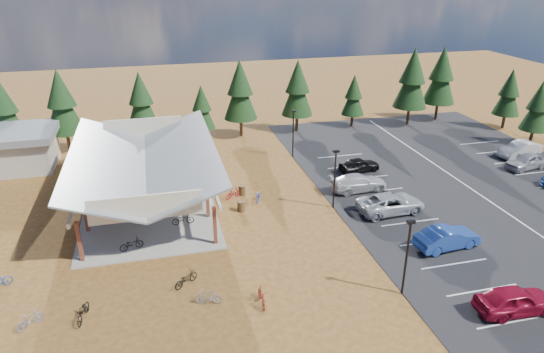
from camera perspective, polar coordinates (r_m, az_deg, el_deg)
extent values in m
plane|color=#593817|center=(38.08, 1.18, -5.84)|extent=(140.00, 140.00, 0.00)
cube|color=black|center=(48.17, 21.92, -1.03)|extent=(27.00, 44.00, 0.04)
cube|color=gray|center=(43.21, -14.26, -2.77)|extent=(10.60, 18.60, 0.10)
cube|color=#5C2E1A|center=(35.49, -21.72, -7.10)|extent=(0.25, 0.25, 3.00)
cube|color=#5C2E1A|center=(39.16, -21.10, -4.03)|extent=(0.25, 0.25, 3.00)
cube|color=#5C2E1A|center=(42.93, -20.59, -1.49)|extent=(0.25, 0.25, 3.00)
cube|color=#5C2E1A|center=(46.77, -20.16, 0.63)|extent=(0.25, 0.25, 3.00)
cube|color=#5C2E1A|center=(50.67, -19.80, 2.43)|extent=(0.25, 0.25, 3.00)
cube|color=#5C2E1A|center=(35.19, -6.74, -5.68)|extent=(0.25, 0.25, 3.00)
cube|color=#5C2E1A|center=(38.89, -7.61, -2.72)|extent=(0.25, 0.25, 3.00)
cube|color=#5C2E1A|center=(42.69, -8.31, -0.29)|extent=(0.25, 0.25, 3.00)
cube|color=#5C2E1A|center=(46.55, -8.90, 1.75)|extent=(0.25, 0.25, 3.00)
cube|color=#5C2E1A|center=(50.47, -9.40, 3.47)|extent=(0.25, 0.25, 3.00)
cube|color=beige|center=(42.41, -21.41, 0.29)|extent=(0.22, 18.00, 0.35)
cube|color=beige|center=(42.14, -7.89, 1.63)|extent=(0.22, 18.00, 0.35)
cube|color=slate|center=(41.83, -18.75, 1.71)|extent=(5.85, 19.40, 2.13)
cube|color=slate|center=(41.67, -10.82, 2.50)|extent=(5.85, 19.40, 2.13)
cube|color=beige|center=(33.43, -14.62, -3.53)|extent=(7.50, 0.15, 1.80)
cube|color=beige|center=(50.20, -14.89, 5.65)|extent=(7.50, 0.15, 1.80)
cube|color=#ADA593|center=(54.92, -29.35, 2.33)|extent=(10.00, 6.00, 3.20)
cylinder|color=black|center=(30.62, 15.51, -9.36)|extent=(0.14, 0.14, 5.00)
cube|color=black|center=(29.35, 16.04, -5.17)|extent=(0.50, 0.25, 0.18)
cylinder|color=black|center=(40.10, 7.36, -0.45)|extent=(0.14, 0.14, 5.00)
cube|color=black|center=(39.14, 7.55, 2.96)|extent=(0.50, 0.25, 0.18)
cylinder|color=black|center=(50.66, 2.50, 4.93)|extent=(0.14, 0.14, 5.00)
cube|color=black|center=(49.90, 2.55, 7.71)|extent=(0.50, 0.25, 0.18)
cylinder|color=#51381D|center=(40.14, -3.68, -3.51)|extent=(0.60, 0.60, 0.90)
cylinder|color=#51381D|center=(42.90, -3.54, -1.63)|extent=(0.60, 0.60, 0.90)
cylinder|color=#382314|center=(59.25, -28.22, 3.33)|extent=(0.36, 0.36, 1.97)
cone|color=black|center=(58.34, -28.85, 6.41)|extent=(3.47, 3.47, 4.73)
cone|color=black|center=(57.88, -29.23, 8.27)|extent=(2.68, 2.68, 3.55)
cylinder|color=#382314|center=(57.29, -22.82, 3.82)|extent=(0.36, 0.36, 2.20)
cone|color=black|center=(56.25, -23.42, 7.39)|extent=(3.86, 3.86, 5.27)
cone|color=black|center=(55.75, -23.78, 9.55)|extent=(2.99, 2.99, 3.95)
cylinder|color=#382314|center=(57.43, -14.75, 4.86)|extent=(0.36, 0.36, 1.99)
cone|color=black|center=(56.48, -15.10, 8.10)|extent=(3.49, 3.49, 4.77)
cone|color=black|center=(56.01, -15.32, 10.05)|extent=(2.70, 2.70, 3.57)
cylinder|color=#382314|center=(56.50, -8.07, 4.91)|extent=(0.36, 0.36, 1.61)
cone|color=black|center=(55.70, -8.23, 7.57)|extent=(2.83, 2.83, 3.86)
cone|color=black|center=(55.28, -8.33, 9.17)|extent=(2.19, 2.19, 2.90)
cylinder|color=#382314|center=(57.76, -3.65, 5.83)|extent=(0.36, 0.36, 2.20)
cone|color=black|center=(56.73, -3.75, 9.43)|extent=(3.88, 3.88, 5.29)
cone|color=black|center=(56.23, -3.81, 11.61)|extent=(3.00, 3.00, 3.97)
cylinder|color=#382314|center=(59.49, 2.93, 6.33)|extent=(0.36, 0.36, 2.12)
cone|color=black|center=(58.52, 3.00, 9.71)|extent=(3.74, 3.74, 5.10)
cone|color=black|center=(58.04, 3.05, 11.75)|extent=(2.89, 2.89, 3.82)
cylinder|color=#382314|center=(62.08, 9.37, 6.54)|extent=(0.36, 0.36, 1.60)
cone|color=black|center=(61.35, 9.54, 8.97)|extent=(2.82, 2.82, 3.85)
cone|color=black|center=(60.97, 9.64, 10.43)|extent=(2.18, 2.18, 2.89)
cylinder|color=#382314|center=(64.19, 15.71, 6.89)|extent=(0.36, 0.36, 2.37)
cone|color=black|center=(63.21, 16.11, 10.38)|extent=(4.17, 4.17, 5.68)
cone|color=black|center=(62.74, 16.36, 12.48)|extent=(3.22, 3.22, 4.26)
cylinder|color=#382314|center=(67.55, 18.78, 7.31)|extent=(0.36, 0.36, 2.32)
cone|color=black|center=(66.63, 19.22, 10.55)|extent=(4.08, 4.08, 5.56)
cone|color=black|center=(66.20, 19.49, 12.49)|extent=(3.15, 3.15, 4.17)
cylinder|color=#382314|center=(62.23, 28.20, 4.12)|extent=(0.36, 0.36, 1.78)
cone|color=black|center=(61.43, 28.74, 6.78)|extent=(3.14, 3.14, 4.28)
cone|color=black|center=(61.02, 29.06, 8.37)|extent=(2.43, 2.43, 3.21)
cylinder|color=#382314|center=(67.08, 25.58, 5.89)|extent=(0.36, 0.36, 1.81)
cone|color=black|center=(66.33, 26.05, 8.41)|extent=(3.18, 3.18, 4.34)
cone|color=black|center=(65.95, 26.33, 9.92)|extent=(2.46, 2.46, 3.26)
imported|color=black|center=(36.15, -16.21, -7.63)|extent=(1.79, 1.03, 0.89)
imported|color=#989CA0|center=(41.41, -17.78, -3.65)|extent=(1.49, 0.53, 0.88)
imported|color=navy|center=(45.09, -16.35, -1.15)|extent=(1.82, 0.87, 0.92)
imported|color=maroon|center=(49.27, -16.64, 1.00)|extent=(1.71, 0.90, 0.99)
imported|color=black|center=(38.53, -10.43, -4.95)|extent=(1.72, 0.66, 0.89)
imported|color=gray|center=(42.33, -11.47, -2.17)|extent=(1.84, 0.72, 1.08)
imported|color=#113996|center=(45.71, -12.07, -0.35)|extent=(1.84, 1.07, 0.91)
imported|color=maroon|center=(46.88, -12.62, 0.31)|extent=(1.79, 0.94, 1.03)
imported|color=black|center=(30.79, -21.33, -14.59)|extent=(1.04, 2.00, 1.00)
imported|color=gray|center=(31.41, -26.62, -14.84)|extent=(1.53, 1.36, 0.96)
imported|color=maroon|center=(29.84, -1.23, -13.92)|extent=(0.54, 1.85, 1.11)
imported|color=black|center=(31.85, -10.10, -11.75)|extent=(1.85, 1.62, 0.97)
imported|color=gray|center=(30.12, -7.46, -13.86)|extent=(1.73, 0.87, 1.00)
imported|color=#27319F|center=(41.75, -1.59, -2.32)|extent=(1.18, 1.88, 0.93)
imported|color=maroon|center=(42.34, -4.56, -1.95)|extent=(1.71, 1.14, 1.00)
imported|color=maroon|center=(32.34, 26.70, -12.85)|extent=(4.84, 2.12, 1.62)
imported|color=navy|center=(37.07, 19.91, -6.80)|extent=(4.99, 2.19, 1.59)
imported|color=#A7ABAF|center=(40.88, 13.80, -3.08)|extent=(5.79, 2.92, 1.57)
imported|color=#B3B3B3|center=(44.18, 10.16, -0.71)|extent=(5.27, 2.30, 1.51)
imported|color=black|center=(48.25, 10.22, 1.35)|extent=(4.29, 2.24, 1.39)
imported|color=#95999D|center=(54.45, 27.75, 1.61)|extent=(4.81, 2.60, 1.55)
imported|color=silver|center=(57.51, 27.13, 2.86)|extent=(5.22, 2.72, 1.64)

